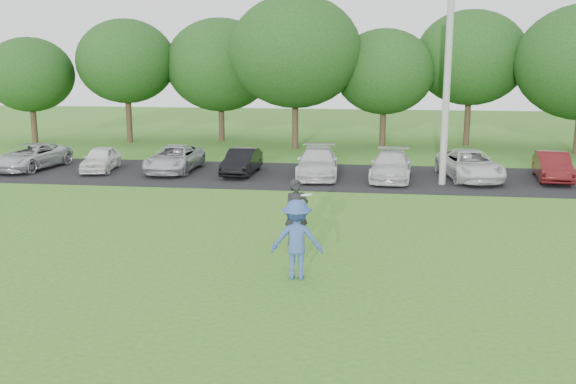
# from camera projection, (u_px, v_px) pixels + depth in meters

# --- Properties ---
(ground) EXTENTS (100.00, 100.00, 0.00)m
(ground) POSITION_uv_depth(u_px,v_px,m) (269.00, 272.00, 15.89)
(ground) COLOR #336E1F
(ground) RESTS_ON ground
(parking_lot) EXTENTS (32.00, 6.50, 0.03)m
(parking_lot) POSITION_uv_depth(u_px,v_px,m) (316.00, 176.00, 28.49)
(parking_lot) COLOR black
(parking_lot) RESTS_ON ground
(utility_pole) EXTENTS (0.28, 0.28, 9.36)m
(utility_pole) POSITION_uv_depth(u_px,v_px,m) (448.00, 70.00, 25.69)
(utility_pole) COLOR #9D9C98
(utility_pole) RESTS_ON ground
(frisbee_player) EXTENTS (1.29, 0.79, 2.17)m
(frisbee_player) POSITION_uv_depth(u_px,v_px,m) (297.00, 239.00, 15.30)
(frisbee_player) COLOR #37539B
(frisbee_player) RESTS_ON ground
(camera_bystander) EXTENTS (0.81, 0.69, 1.89)m
(camera_bystander) POSITION_uv_depth(u_px,v_px,m) (297.00, 213.00, 17.99)
(camera_bystander) COLOR black
(camera_bystander) RESTS_ON ground
(parked_cars) EXTENTS (28.91, 4.97, 1.25)m
(parked_cars) POSITION_uv_depth(u_px,v_px,m) (320.00, 163.00, 28.32)
(parked_cars) COLOR #B9BBC1
(parked_cars) RESTS_ON parking_lot
(tree_row) EXTENTS (42.39, 9.85, 8.64)m
(tree_row) POSITION_uv_depth(u_px,v_px,m) (359.00, 62.00, 36.73)
(tree_row) COLOR #38281C
(tree_row) RESTS_ON ground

